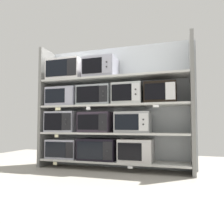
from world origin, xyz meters
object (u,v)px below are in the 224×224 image
microwave_5 (133,122)px  microwave_11 (100,68)px  microwave_0 (64,149)px  microwave_4 (96,122)px  microwave_8 (128,94)px  microwave_2 (136,150)px  microwave_6 (64,97)px  microwave_1 (99,149)px  microwave_9 (161,93)px  microwave_3 (64,122)px  microwave_7 (96,96)px  microwave_10 (66,71)px

microwave_5 → microwave_11: bearing=180.0°
microwave_0 → microwave_11: 1.41m
microwave_4 → microwave_8: 0.66m
microwave_2 → microwave_11: microwave_11 is taller
microwave_6 → microwave_0: bearing=-3.2°
microwave_1 → microwave_9: microwave_9 is taller
microwave_5 → microwave_6: 1.22m
microwave_3 → microwave_7: (0.56, -0.00, 0.41)m
microwave_5 → microwave_7: (-0.59, -0.00, 0.42)m
microwave_8 → microwave_9: 0.47m
microwave_6 → microwave_11: bearing=0.0°
microwave_4 → microwave_10: microwave_10 is taller
microwave_4 → microwave_0: bearing=-180.0°
microwave_9 → microwave_8: bearing=-180.0°
microwave_3 → microwave_4: (0.57, 0.00, -0.01)m
microwave_3 → microwave_9: size_ratio=1.13×
microwave_1 → microwave_6: size_ratio=1.14×
microwave_8 → microwave_6: bearing=180.0°
microwave_1 → microwave_9: (0.95, 0.00, 0.82)m
microwave_4 → microwave_10: size_ratio=0.87×
microwave_5 → microwave_6: microwave_6 is taller
microwave_2 → microwave_5: 0.41m
microwave_5 → microwave_11: (-0.52, 0.00, 0.85)m
microwave_6 → microwave_7: microwave_7 is taller
microwave_0 → microwave_9: microwave_9 is taller
microwave_9 → microwave_10: microwave_10 is taller
microwave_9 → microwave_11: bearing=180.0°
microwave_1 → microwave_10: size_ratio=1.02×
microwave_8 → microwave_1: bearing=-180.0°
microwave_1 → microwave_4: 0.41m
microwave_8 → microwave_11: microwave_11 is taller
microwave_7 → microwave_11: microwave_11 is taller
microwave_2 → microwave_7: 1.04m
microwave_2 → microwave_4: 0.75m
microwave_1 → microwave_11: microwave_11 is taller
microwave_6 → microwave_8: bearing=-0.0°
microwave_5 → microwave_8: microwave_8 is taller
microwave_1 → microwave_7: (-0.05, -0.00, 0.83)m
microwave_2 → microwave_11: size_ratio=0.97×
microwave_5 → microwave_11: size_ratio=1.02×
microwave_1 → microwave_5: (0.54, 0.00, 0.41)m
microwave_6 → microwave_8: size_ratio=1.16×
microwave_4 → microwave_9: size_ratio=1.13×
microwave_6 → microwave_9: (1.55, -0.00, -0.00)m
microwave_2 → microwave_8: microwave_8 is taller
microwave_0 → microwave_8: bearing=0.0°
microwave_7 → microwave_8: 0.52m
microwave_3 → microwave_5: bearing=0.0°
microwave_3 → microwave_7: size_ratio=0.94×
microwave_0 → microwave_4: microwave_4 is taller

